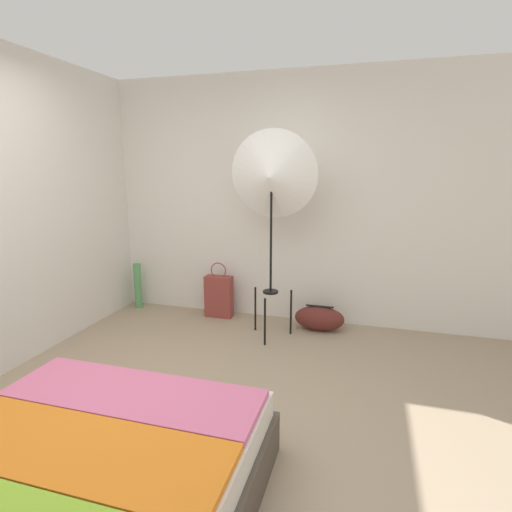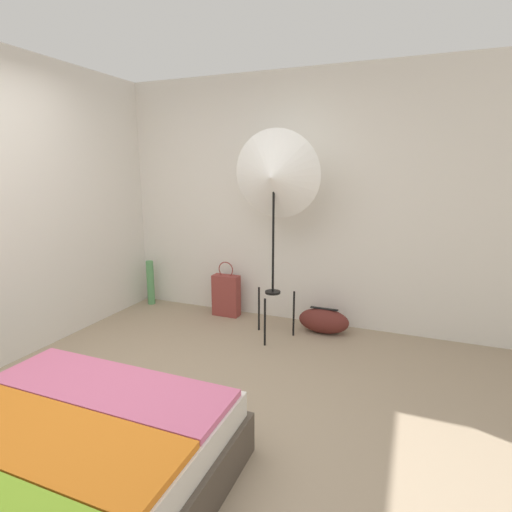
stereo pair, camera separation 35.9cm
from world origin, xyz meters
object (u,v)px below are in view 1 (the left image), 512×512
object	(u,v)px
tote_bag	(219,296)
duffel_bag	(319,318)
photo_umbrella	(271,177)
paper_roll	(138,286)

from	to	relation	value
tote_bag	duffel_bag	bearing A→B (deg)	-4.11
photo_umbrella	tote_bag	xyz separation A→B (m)	(-0.69, 0.37, -1.31)
tote_bag	photo_umbrella	bearing A→B (deg)	-28.47
tote_bag	paper_roll	world-z (taller)	tote_bag
tote_bag	paper_roll	distance (m)	1.03
tote_bag	paper_roll	bearing A→B (deg)	179.37
photo_umbrella	tote_bag	size ratio (longest dim) A/B	3.19
tote_bag	duffel_bag	world-z (taller)	tote_bag
tote_bag	duffel_bag	size ratio (longest dim) A/B	1.23
duffel_bag	paper_roll	world-z (taller)	paper_roll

